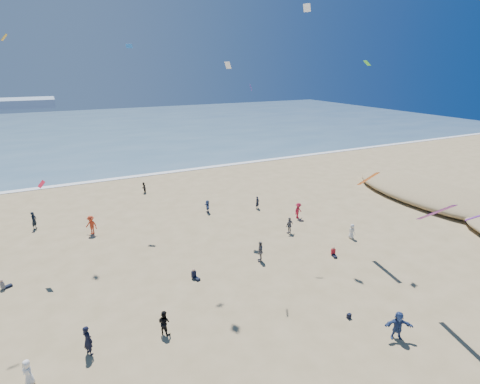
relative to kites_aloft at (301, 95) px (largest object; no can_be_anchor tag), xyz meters
name	(u,v)px	position (x,y,z in m)	size (l,w,h in m)	color
ocean	(85,130)	(-8.40, 83.74, -14.01)	(220.00, 100.00, 0.06)	#476B84
surf_line	(117,179)	(-8.40, 33.74, -14.00)	(220.00, 1.20, 0.08)	white
standing_flyers	(233,256)	(-3.93, 3.04, -13.17)	(28.28, 41.64, 1.94)	red
seated_group	(242,321)	(-6.81, -4.30, -13.62)	(26.66, 27.17, 0.84)	silver
navy_bag	(349,316)	(-0.03, -6.78, -13.87)	(0.28, 0.18, 0.34)	black
kites_aloft	(301,95)	(0.00, 0.00, 0.00)	(42.25, 39.71, 27.28)	white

